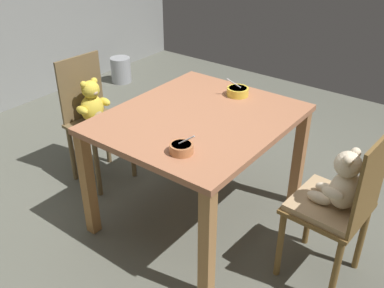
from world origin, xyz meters
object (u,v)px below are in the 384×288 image
(porridge_bowl_terracotta_near_left, at_px, (181,148))
(teddy_chair_far_center, at_px, (93,112))
(dining_table, at_px, (199,132))
(teddy_chair_near_front, at_px, (339,197))
(porridge_bowl_yellow_near_right, at_px, (238,91))
(metal_pail, at_px, (121,70))

(porridge_bowl_terracotta_near_left, bearing_deg, teddy_chair_far_center, 72.76)
(dining_table, relative_size, teddy_chair_near_front, 1.22)
(teddy_chair_far_center, relative_size, porridge_bowl_yellow_near_right, 6.45)
(metal_pail, bearing_deg, porridge_bowl_terracotta_near_left, -127.73)
(teddy_chair_near_front, bearing_deg, dining_table, 3.88)
(dining_table, bearing_deg, porridge_bowl_yellow_near_right, -2.85)
(teddy_chair_far_center, bearing_deg, metal_pail, 134.82)
(porridge_bowl_terracotta_near_left, height_order, porridge_bowl_yellow_near_right, porridge_bowl_yellow_near_right)
(dining_table, xyz_separation_m, porridge_bowl_yellow_near_right, (0.40, -0.02, 0.13))
(teddy_chair_far_center, height_order, porridge_bowl_terracotta_near_left, teddy_chair_far_center)
(porridge_bowl_terracotta_near_left, relative_size, metal_pail, 0.45)
(teddy_chair_far_center, bearing_deg, porridge_bowl_yellow_near_right, 31.03)
(teddy_chair_near_front, distance_m, porridge_bowl_yellow_near_right, 0.98)
(teddy_chair_far_center, distance_m, porridge_bowl_terracotta_near_left, 1.15)
(teddy_chair_near_front, height_order, metal_pail, teddy_chair_near_front)
(teddy_chair_far_center, height_order, porridge_bowl_yellow_near_right, teddy_chair_far_center)
(dining_table, height_order, porridge_bowl_terracotta_near_left, porridge_bowl_terracotta_near_left)
(dining_table, bearing_deg, teddy_chair_near_front, -89.21)
(dining_table, distance_m, teddy_chair_far_center, 0.90)
(porridge_bowl_terracotta_near_left, distance_m, porridge_bowl_yellow_near_right, 0.81)
(teddy_chair_near_front, bearing_deg, porridge_bowl_terracotta_near_left, 32.98)
(teddy_chair_far_center, xyz_separation_m, porridge_bowl_yellow_near_right, (0.46, -0.92, 0.24))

